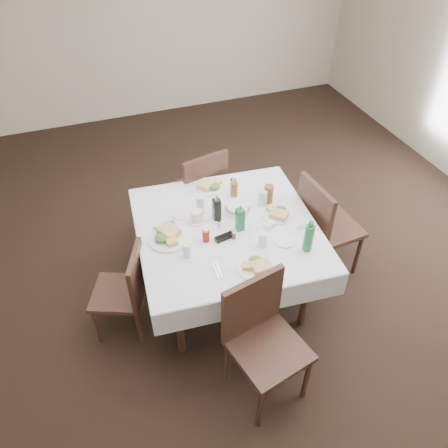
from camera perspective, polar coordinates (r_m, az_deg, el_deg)
name	(u,v)px	position (r m, az deg, el deg)	size (l,w,h in m)	color
ground_plane	(237,273)	(4.15, 1.75, -6.43)	(7.00, 7.00, 0.00)	black
room_shell	(242,104)	(3.11, 2.40, 15.38)	(6.04, 7.04, 2.80)	beige
dining_table	(227,234)	(3.52, 0.40, -1.28)	(1.53, 1.53, 0.76)	#321C15
chair_north	(201,188)	(4.23, -3.06, 4.72)	(0.55, 0.55, 0.96)	#321C15
chair_south	(261,332)	(3.05, 4.86, -13.91)	(0.56, 0.56, 0.99)	#321C15
chair_east	(323,223)	(3.90, 12.78, 0.16)	(0.51, 0.51, 0.99)	#321C15
chair_west	(127,287)	(3.49, -12.52, -8.08)	(0.51, 0.51, 0.83)	#321C15
meal_north	(211,186)	(3.86, -1.74, 5.01)	(0.27, 0.27, 0.06)	white
meal_south	(257,266)	(3.14, 4.31, -5.50)	(0.27, 0.27, 0.06)	white
meal_east	(277,213)	(3.59, 7.00, 1.42)	(0.26, 0.26, 0.06)	white
meal_west	(168,236)	(3.37, -7.36, -1.62)	(0.31, 0.31, 0.07)	white
side_plate_a	(180,214)	(3.59, -5.75, 1.27)	(0.14, 0.14, 0.01)	white
side_plate_b	(284,241)	(3.37, 7.90, -2.16)	(0.17, 0.17, 0.01)	white
water_n	(201,203)	(3.60, -3.08, 2.78)	(0.07, 0.07, 0.13)	silver
water_s	(263,239)	(3.28, 5.09, -2.03)	(0.07, 0.07, 0.12)	silver
water_e	(263,198)	(3.66, 5.10, 3.41)	(0.07, 0.07, 0.14)	silver
water_w	(187,250)	(3.20, -4.91, -3.38)	(0.06, 0.06, 0.12)	silver
iced_tea_a	(234,189)	(3.74, 1.32, 4.56)	(0.06, 0.06, 0.13)	brown
iced_tea_b	(269,194)	(3.68, 5.84, 3.92)	(0.08, 0.08, 0.16)	brown
bread_basket	(238,208)	(3.59, 1.80, 2.05)	(0.21, 0.21, 0.07)	silver
oil_cruet_dark	(217,209)	(3.48, -0.97, 2.03)	(0.06, 0.06, 0.24)	black
oil_cruet_green	(240,219)	(3.38, 2.10, 0.70)	(0.06, 0.06, 0.25)	#1A6C37
ketchup_bottle	(206,235)	(3.31, -2.39, -1.48)	(0.05, 0.05, 0.12)	#A3160E
salt_shaker	(219,224)	(3.44, -0.67, -0.03)	(0.03, 0.03, 0.07)	white
pepper_shaker	(234,235)	(3.34, 1.28, -1.45)	(0.03, 0.03, 0.07)	#47371D
coffee_mug	(197,217)	(3.49, -3.60, 0.98)	(0.15, 0.14, 0.11)	white
sunglasses	(224,237)	(3.35, 0.06, -1.72)	(0.16, 0.08, 0.03)	black
green_bottle	(309,237)	(3.26, 11.00, -1.74)	(0.07, 0.07, 0.27)	#1A6C37
sugar_caddy	(269,225)	(3.47, 5.96, -0.13)	(0.10, 0.08, 0.04)	white
cutlery_n	(234,185)	(3.90, 1.28, 5.13)	(0.11, 0.20, 0.01)	silver
cutlery_s	(217,270)	(3.13, -0.91, -6.01)	(0.04, 0.16, 0.01)	silver
cutlery_e	(296,232)	(3.46, 9.36, -0.99)	(0.19, 0.11, 0.01)	silver
cutlery_w	(164,226)	(3.50, -7.80, -0.23)	(0.19, 0.09, 0.01)	silver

